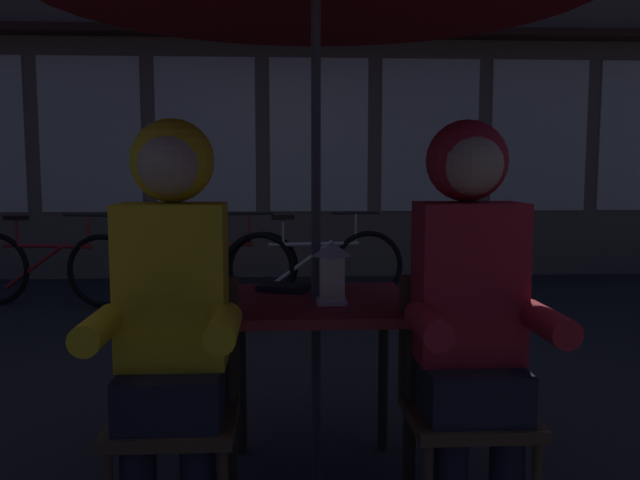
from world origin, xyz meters
The scene contains 11 objects.
cafe_table centered at (0.00, 0.00, 0.64)m, with size 0.72×0.72×0.74m.
lantern centered at (0.05, -0.09, 0.86)m, with size 0.11×0.11×0.23m.
chair_left centered at (-0.48, -0.37, 0.49)m, with size 0.40×0.40×0.87m.
chair_right centered at (0.48, -0.37, 0.49)m, with size 0.40×0.40×0.87m.
person_left_hooded centered at (-0.48, -0.43, 0.85)m, with size 0.45×0.56×1.40m.
person_right_hooded centered at (0.48, -0.43, 0.85)m, with size 0.45×0.56×1.40m.
shopfront_building centered at (0.29, 5.39, 3.09)m, with size 10.00×0.93×6.20m.
bicycle_nearest centered at (-2.23, 3.58, 0.35)m, with size 1.66×0.36×0.84m.
bicycle_second centered at (-0.81, 3.55, 0.35)m, with size 1.66×0.33×0.84m.
bicycle_third centered at (0.16, 3.60, 0.35)m, with size 1.68×0.22×0.84m.
book centered at (-0.12, 0.19, 0.75)m, with size 0.20×0.14×0.02m, color black.
Camera 1 is at (-0.13, -2.57, 1.24)m, focal length 38.11 mm.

